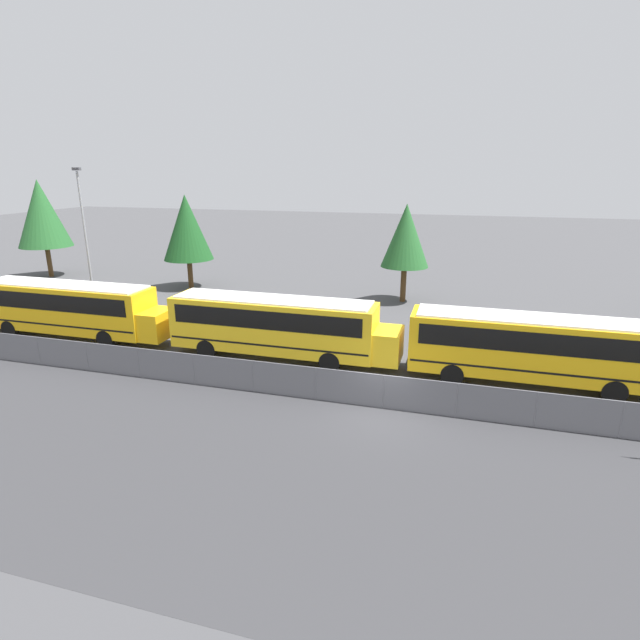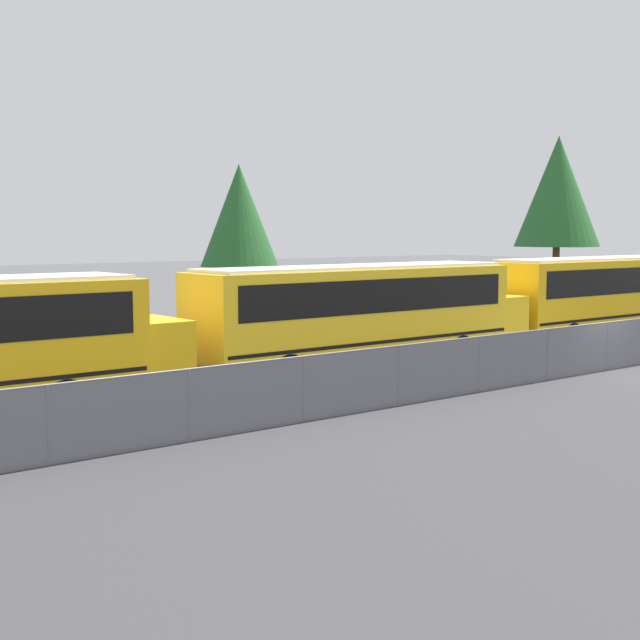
# 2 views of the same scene
# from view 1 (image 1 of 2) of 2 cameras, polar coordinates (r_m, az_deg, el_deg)

# --- Properties ---
(ground_plane) EXTENTS (200.00, 200.00, 0.00)m
(ground_plane) POSITION_cam_1_polar(r_m,az_deg,el_deg) (22.42, 7.21, -9.96)
(ground_plane) COLOR #424244
(road_strip) EXTENTS (126.48, 12.00, 0.01)m
(road_strip) POSITION_cam_1_polar(r_m,az_deg,el_deg) (17.34, 3.90, -18.66)
(road_strip) COLOR #333335
(road_strip) RESTS_ON ground_plane
(fence) EXTENTS (92.55, 0.07, 1.58)m
(fence) POSITION_cam_1_polar(r_m,az_deg,el_deg) (22.07, 7.28, -8.08)
(fence) COLOR #9EA0A5
(fence) RESTS_ON ground_plane
(school_bus_1) EXTENTS (12.79, 2.47, 3.42)m
(school_bus_1) POSITION_cam_1_polar(r_m,az_deg,el_deg) (34.16, -26.69, 1.45)
(school_bus_1) COLOR yellow
(school_bus_1) RESTS_ON ground_plane
(school_bus_2) EXTENTS (12.79, 2.47, 3.42)m
(school_bus_2) POSITION_cam_1_polar(r_m,az_deg,el_deg) (27.16, -4.89, -0.39)
(school_bus_2) COLOR yellow
(school_bus_2) RESTS_ON ground_plane
(school_bus_3) EXTENTS (12.79, 2.47, 3.42)m
(school_bus_3) POSITION_cam_1_polar(r_m,az_deg,el_deg) (25.84, 23.59, -2.69)
(school_bus_3) COLOR yellow
(school_bus_3) RESTS_ON ground_plane
(light_pole) EXTENTS (0.60, 0.24, 10.18)m
(light_pole) POSITION_cam_1_polar(r_m,az_deg,el_deg) (40.25, -25.23, 8.75)
(light_pole) COLOR gray
(light_pole) RESTS_ON ground_plane
(tree_0) EXTENTS (3.69, 3.69, 7.59)m
(tree_0) POSITION_cam_1_polar(r_m,az_deg,el_deg) (39.23, 9.77, 9.45)
(tree_0) COLOR #51381E
(tree_0) RESTS_ON ground_plane
(tree_2) EXTENTS (4.24, 4.24, 8.04)m
(tree_2) POSITION_cam_1_polar(r_m,az_deg,el_deg) (44.90, -14.98, 10.17)
(tree_2) COLOR #51381E
(tree_2) RESTS_ON ground_plane
(tree_3) EXTENTS (4.80, 4.80, 9.18)m
(tree_3) POSITION_cam_1_polar(r_m,az_deg,el_deg) (54.82, -29.21, 10.57)
(tree_3) COLOR #51381E
(tree_3) RESTS_ON ground_plane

